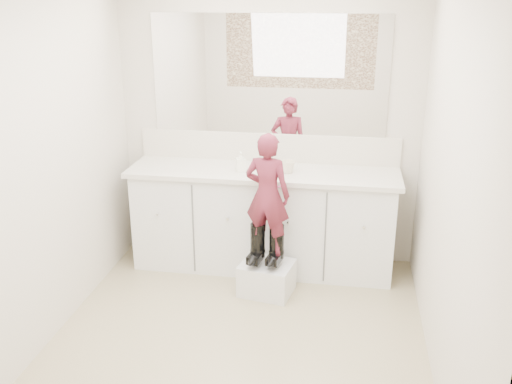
# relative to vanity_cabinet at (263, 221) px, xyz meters

# --- Properties ---
(floor) EXTENTS (3.00, 3.00, 0.00)m
(floor) POSITION_rel_vanity_cabinet_xyz_m (0.00, -1.23, -0.42)
(floor) COLOR #8F825D
(floor) RESTS_ON ground
(wall_back) EXTENTS (2.60, 0.00, 2.60)m
(wall_back) POSITION_rel_vanity_cabinet_xyz_m (0.00, 0.27, 0.77)
(wall_back) COLOR beige
(wall_back) RESTS_ON floor
(wall_front) EXTENTS (2.60, 0.00, 2.60)m
(wall_front) POSITION_rel_vanity_cabinet_xyz_m (0.00, -2.73, 0.77)
(wall_front) COLOR beige
(wall_front) RESTS_ON floor
(wall_left) EXTENTS (0.00, 3.00, 3.00)m
(wall_left) POSITION_rel_vanity_cabinet_xyz_m (-1.30, -1.23, 0.78)
(wall_left) COLOR beige
(wall_left) RESTS_ON floor
(wall_right) EXTENTS (0.00, 3.00, 3.00)m
(wall_right) POSITION_rel_vanity_cabinet_xyz_m (1.30, -1.23, 0.78)
(wall_right) COLOR beige
(wall_right) RESTS_ON floor
(vanity_cabinet) EXTENTS (2.20, 0.55, 0.85)m
(vanity_cabinet) POSITION_rel_vanity_cabinet_xyz_m (0.00, 0.00, 0.00)
(vanity_cabinet) COLOR silver
(vanity_cabinet) RESTS_ON floor
(countertop) EXTENTS (2.28, 0.58, 0.04)m
(countertop) POSITION_rel_vanity_cabinet_xyz_m (0.00, -0.01, 0.45)
(countertop) COLOR beige
(countertop) RESTS_ON vanity_cabinet
(backsplash) EXTENTS (2.28, 0.03, 0.25)m
(backsplash) POSITION_rel_vanity_cabinet_xyz_m (0.00, 0.26, 0.59)
(backsplash) COLOR beige
(backsplash) RESTS_ON countertop
(mirror) EXTENTS (2.00, 0.02, 1.00)m
(mirror) POSITION_rel_vanity_cabinet_xyz_m (0.00, 0.26, 1.22)
(mirror) COLOR white
(mirror) RESTS_ON wall_back
(dot_panel) EXTENTS (2.00, 0.01, 1.20)m
(dot_panel) POSITION_rel_vanity_cabinet_xyz_m (0.00, -2.71, 1.22)
(dot_panel) COLOR #472819
(dot_panel) RESTS_ON wall_front
(faucet) EXTENTS (0.08, 0.08, 0.10)m
(faucet) POSITION_rel_vanity_cabinet_xyz_m (0.00, 0.15, 0.52)
(faucet) COLOR silver
(faucet) RESTS_ON countertop
(cup) EXTENTS (0.11, 0.11, 0.10)m
(cup) POSITION_rel_vanity_cabinet_xyz_m (0.21, -0.05, 0.52)
(cup) COLOR beige
(cup) RESTS_ON countertop
(soap_bottle) EXTENTS (0.10, 0.10, 0.17)m
(soap_bottle) POSITION_rel_vanity_cabinet_xyz_m (-0.18, -0.07, 0.55)
(soap_bottle) COLOR white
(soap_bottle) RESTS_ON countertop
(step_stool) EXTENTS (0.46, 0.40, 0.26)m
(step_stool) POSITION_rel_vanity_cabinet_xyz_m (0.10, -0.48, -0.30)
(step_stool) COLOR silver
(step_stool) RESTS_ON floor
(boot_left) EXTENTS (0.16, 0.24, 0.34)m
(boot_left) POSITION_rel_vanity_cabinet_xyz_m (0.03, -0.48, 0.00)
(boot_left) COLOR black
(boot_left) RESTS_ON step_stool
(boot_right) EXTENTS (0.16, 0.24, 0.34)m
(boot_right) POSITION_rel_vanity_cabinet_xyz_m (0.18, -0.48, 0.00)
(boot_right) COLOR black
(boot_right) RESTS_ON step_stool
(toddler) EXTENTS (0.39, 0.29, 0.97)m
(toddler) POSITION_rel_vanity_cabinet_xyz_m (0.10, -0.48, 0.42)
(toddler) COLOR #9B2F48
(toddler) RESTS_ON step_stool
(toothbrush) EXTENTS (0.14, 0.04, 0.06)m
(toothbrush) POSITION_rel_vanity_cabinet_xyz_m (0.17, -0.48, 0.48)
(toothbrush) COLOR #F860B8
(toothbrush) RESTS_ON toddler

